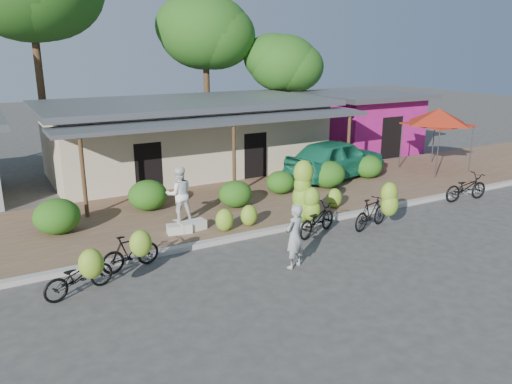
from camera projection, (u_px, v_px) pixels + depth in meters
ground at (330, 249)px, 14.47m from camera, size 100.00×100.00×0.00m
sidewalk at (248, 203)px, 18.64m from camera, size 60.00×6.00×0.12m
curb at (292, 226)px, 16.12m from camera, size 60.00×0.25×0.15m
shop_main at (187, 136)px, 23.16m from camera, size 13.00×8.50×3.35m
shop_pink at (361, 121)px, 28.15m from camera, size 6.00×6.00×3.25m
tree_center_right at (201, 30)px, 28.12m from camera, size 5.32×5.21×8.60m
tree_near_right at (280, 62)px, 28.80m from camera, size 4.27×4.07×6.48m
hedge_0 at (57, 216)px, 15.25m from camera, size 1.41×1.27×1.10m
hedge_1 at (148, 195)px, 17.50m from camera, size 1.38×1.24×1.08m
hedge_2 at (235, 194)px, 17.85m from camera, size 1.23×1.11×0.96m
hedge_3 at (280, 182)px, 19.54m from camera, size 1.15×1.04×0.90m
hedge_4 at (328, 174)px, 20.32m from camera, size 1.43×1.28×1.11m
hedge_5 at (368, 167)px, 21.91m from camera, size 1.29×1.16×1.01m
red_canopy at (438, 117)px, 22.85m from camera, size 3.50×3.50×2.86m
bike_far_left at (81, 274)px, 11.64m from camera, size 1.85×1.42×1.32m
bike_left at (132, 250)px, 12.93m from camera, size 1.67×1.24×1.28m
bike_center at (310, 206)px, 15.57m from camera, size 1.97×1.50×2.31m
bike_right at (377, 209)px, 15.85m from camera, size 1.77×1.32×1.66m
bike_far_right at (466, 187)px, 19.02m from camera, size 2.02×0.87×1.03m
loose_banana_a at (224, 220)px, 15.50m from camera, size 0.58×0.49×0.72m
loose_banana_b at (249, 215)px, 15.97m from camera, size 0.56×0.47×0.70m
loose_banana_c at (334, 198)px, 17.80m from camera, size 0.57×0.48×0.71m
sack_near at (192, 226)px, 15.63m from camera, size 0.89×0.50×0.30m
sack_far at (179, 229)px, 15.39m from camera, size 0.80×0.51×0.28m
vendor at (295, 236)px, 13.07m from camera, size 0.74×0.62×1.74m
bystander at (179, 194)px, 16.30m from camera, size 0.99×0.83×1.83m
teal_van at (336, 158)px, 21.82m from camera, size 5.45×3.17×1.74m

